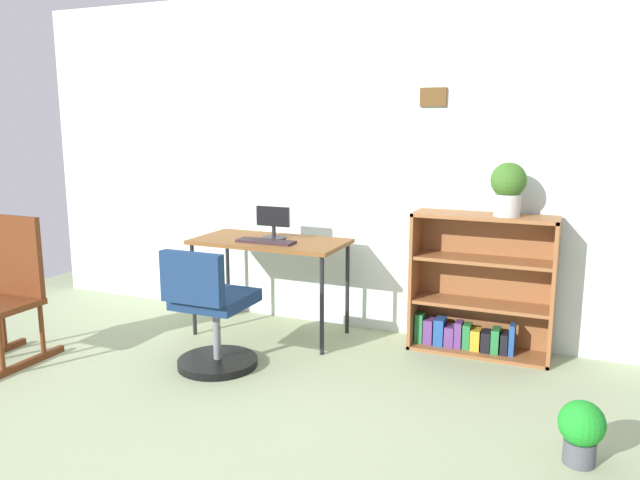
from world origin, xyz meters
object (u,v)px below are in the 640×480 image
(bookshelf_low, at_px, (479,291))
(potted_plant_on_shelf, at_px, (508,187))
(monitor, at_px, (273,223))
(potted_plant_floor, at_px, (581,429))
(office_chair, at_px, (211,318))
(keyboard, at_px, (266,241))
(desk, at_px, (270,247))
(rocking_chair, at_px, (9,290))

(bookshelf_low, relative_size, potted_plant_on_shelf, 2.76)
(monitor, distance_m, potted_plant_floor, 2.51)
(monitor, distance_m, office_chair, 0.94)
(keyboard, bearing_deg, potted_plant_floor, -23.32)
(potted_plant_on_shelf, bearing_deg, monitor, -174.18)
(desk, relative_size, office_chair, 1.38)
(desk, height_order, office_chair, office_chair)
(rocking_chair, xyz_separation_m, potted_plant_on_shelf, (2.99, 1.34, 0.68))
(rocking_chair, xyz_separation_m, potted_plant_floor, (3.52, 0.10, -0.31))
(office_chair, bearing_deg, monitor, 87.33)
(desk, relative_size, potted_plant_floor, 3.61)
(rocking_chair, bearing_deg, office_chair, 15.96)
(monitor, xyz_separation_m, potted_plant_on_shelf, (1.63, 0.17, 0.32))
(monitor, distance_m, potted_plant_on_shelf, 1.67)
(desk, bearing_deg, keyboard, -76.32)
(monitor, relative_size, keyboard, 0.61)
(rocking_chair, relative_size, potted_plant_floor, 3.10)
(desk, relative_size, monitor, 4.26)
(desk, distance_m, office_chair, 0.82)
(office_chair, relative_size, rocking_chair, 0.84)
(bookshelf_low, relative_size, potted_plant_floor, 3.12)
(monitor, distance_m, bookshelf_low, 1.55)
(monitor, xyz_separation_m, bookshelf_low, (1.47, 0.23, -0.41))
(desk, bearing_deg, potted_plant_floor, -25.56)
(office_chair, xyz_separation_m, potted_plant_on_shelf, (1.67, 0.96, 0.81))
(rocking_chair, bearing_deg, potted_plant_floor, 1.60)
(monitor, height_order, bookshelf_low, bookshelf_low)
(office_chair, height_order, rocking_chair, rocking_chair)
(desk, distance_m, monitor, 0.18)
(keyboard, bearing_deg, potted_plant_on_shelf, 11.15)
(monitor, bearing_deg, potted_plant_on_shelf, 5.82)
(rocking_chair, height_order, potted_plant_on_shelf, potted_plant_on_shelf)
(desk, relative_size, rocking_chair, 1.16)
(monitor, bearing_deg, office_chair, -92.67)
(desk, xyz_separation_m, office_chair, (-0.03, -0.76, -0.32))
(office_chair, xyz_separation_m, potted_plant_floor, (2.20, -0.28, -0.17))
(office_chair, distance_m, rocking_chair, 1.38)
(desk, distance_m, keyboard, 0.14)
(office_chair, bearing_deg, rocking_chair, -164.04)
(keyboard, xyz_separation_m, office_chair, (-0.05, -0.65, -0.38))
(bookshelf_low, height_order, potted_plant_on_shelf, potted_plant_on_shelf)
(keyboard, distance_m, potted_plant_on_shelf, 1.70)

